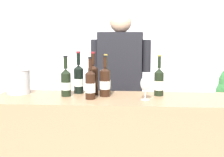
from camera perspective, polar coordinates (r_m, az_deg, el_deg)
name	(u,v)px	position (r m, az deg, el deg)	size (l,w,h in m)	color
wall_back	(128,34)	(5.20, 2.64, 7.37)	(8.00, 0.10, 2.80)	white
counter	(118,157)	(2.79, 0.94, -12.85)	(1.95, 0.58, 0.95)	#9E7A56
wine_bottle_0	(90,84)	(2.59, -3.63, -0.97)	(0.08, 0.08, 0.32)	black
wine_bottle_1	(66,82)	(2.73, -7.68, -0.60)	(0.08, 0.08, 0.32)	black
wine_bottle_2	(106,80)	(2.80, -1.05, -0.30)	(0.08, 0.08, 0.32)	black
wine_bottle_3	(105,82)	(2.70, -1.18, -0.55)	(0.08, 0.08, 0.32)	black
wine_bottle_4	(159,82)	(2.75, 7.81, -0.57)	(0.08, 0.08, 0.33)	black
wine_bottle_5	(79,79)	(2.84, -5.57, -0.03)	(0.08, 0.08, 0.35)	black
wine_bottle_6	(93,78)	(2.76, -3.18, 0.04)	(0.08, 0.08, 0.35)	black
wine_glass	(145,84)	(2.56, 5.58, -1.00)	(0.08, 0.08, 0.18)	silver
ice_bucket	(18,81)	(2.92, -15.31, -0.44)	(0.20, 0.20, 0.20)	silver
person_server	(120,99)	(3.36, 1.41, -3.37)	(0.58, 0.26, 1.65)	black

